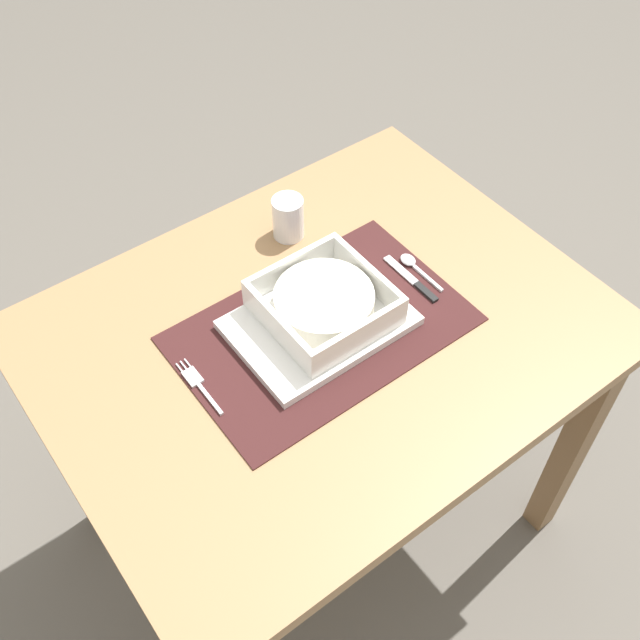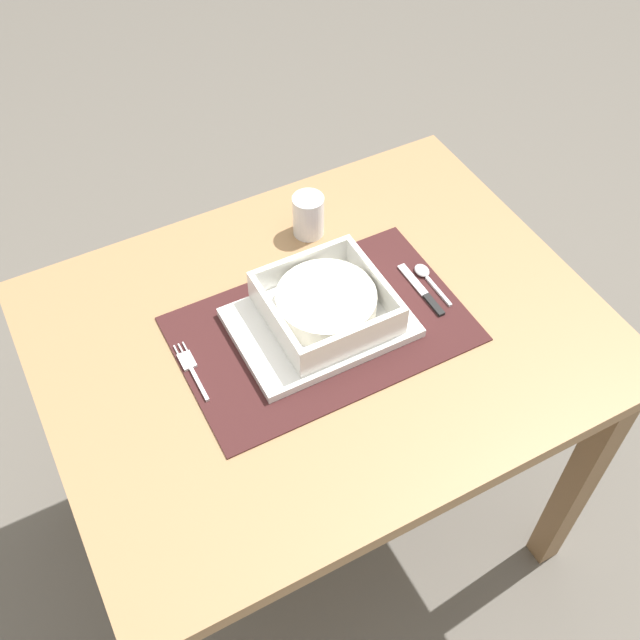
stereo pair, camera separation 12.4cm
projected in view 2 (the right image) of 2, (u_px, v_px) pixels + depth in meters
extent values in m
plane|color=#59544C|center=(321.00, 517.00, 1.81)|extent=(6.00, 6.00, 0.00)
cube|color=#936D47|center=(322.00, 335.00, 1.28)|extent=(0.92, 0.72, 0.03)
cube|color=brown|center=(579.00, 479.00, 1.50)|extent=(0.05, 0.05, 0.68)
cube|color=brown|center=(80.00, 410.00, 1.60)|extent=(0.05, 0.05, 0.68)
cube|color=brown|center=(410.00, 277.00, 1.85)|extent=(0.05, 0.05, 0.68)
cube|color=#381919|center=(320.00, 331.00, 1.26)|extent=(0.48, 0.31, 0.00)
cube|color=white|center=(321.00, 322.00, 1.26)|extent=(0.29, 0.20, 0.02)
cube|color=white|center=(326.00, 312.00, 1.26)|extent=(0.19, 0.19, 0.01)
cube|color=white|center=(275.00, 321.00, 1.21)|extent=(0.01, 0.19, 0.05)
cube|color=white|center=(375.00, 281.00, 1.26)|extent=(0.01, 0.19, 0.05)
cube|color=white|center=(354.00, 339.00, 1.18)|extent=(0.17, 0.01, 0.05)
cube|color=white|center=(301.00, 265.00, 1.29)|extent=(0.17, 0.01, 0.05)
cylinder|color=silver|center=(326.00, 303.00, 1.24)|extent=(0.17, 0.17, 0.04)
cube|color=silver|center=(199.00, 384.00, 1.19)|extent=(0.01, 0.07, 0.00)
cube|color=silver|center=(187.00, 361.00, 1.22)|extent=(0.02, 0.04, 0.00)
cylinder|color=silver|center=(176.00, 350.00, 1.23)|extent=(0.00, 0.02, 0.00)
cylinder|color=silver|center=(181.00, 349.00, 1.23)|extent=(0.00, 0.02, 0.00)
cylinder|color=silver|center=(185.00, 347.00, 1.23)|extent=(0.00, 0.02, 0.00)
cube|color=silver|center=(439.00, 291.00, 1.31)|extent=(0.01, 0.07, 0.00)
ellipsoid|color=silver|center=(422.00, 270.00, 1.34)|extent=(0.02, 0.03, 0.01)
cube|color=black|center=(434.00, 305.00, 1.29)|extent=(0.01, 0.05, 0.01)
cube|color=silver|center=(413.00, 280.00, 1.33)|extent=(0.01, 0.08, 0.00)
cylinder|color=white|center=(308.00, 215.00, 1.39)|extent=(0.06, 0.06, 0.08)
cylinder|color=#C64C1E|center=(308.00, 221.00, 1.40)|extent=(0.05, 0.05, 0.05)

